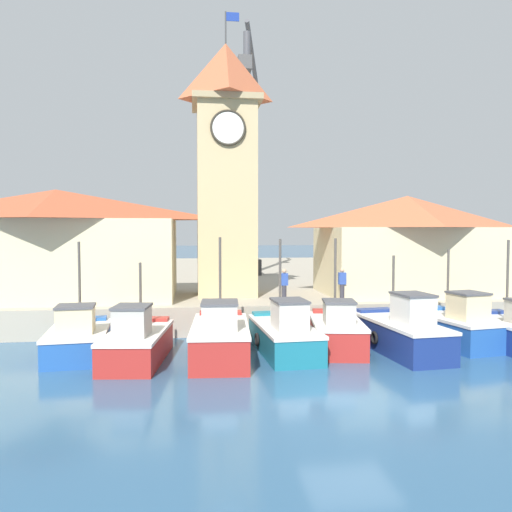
# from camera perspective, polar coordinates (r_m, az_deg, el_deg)

# --- Properties ---
(ground_plane) EXTENTS (300.00, 300.00, 0.00)m
(ground_plane) POSITION_cam_1_polar(r_m,az_deg,el_deg) (14.77, 10.63, -15.79)
(ground_plane) COLOR #2D567A
(quay_wharf) EXTENTS (120.00, 40.00, 1.34)m
(quay_wharf) POSITION_cam_1_polar(r_m,az_deg,el_deg) (42.43, -1.25, -2.60)
(quay_wharf) COLOR #A89E89
(quay_wharf) RESTS_ON ground
(fishing_boat_far_left) EXTENTS (2.52, 4.30, 4.31)m
(fishing_boat_far_left) POSITION_cam_1_polar(r_m,az_deg,el_deg) (20.11, -19.63, -8.84)
(fishing_boat_far_left) COLOR #2356A8
(fishing_boat_far_left) RESTS_ON ground
(fishing_boat_left_outer) EXTENTS (2.41, 4.76, 3.55)m
(fishing_boat_left_outer) POSITION_cam_1_polar(r_m,az_deg,el_deg) (18.73, -13.44, -9.49)
(fishing_boat_left_outer) COLOR #AD2823
(fishing_boat_left_outer) RESTS_ON ground
(fishing_boat_left_inner) EXTENTS (2.38, 5.07, 4.48)m
(fishing_boat_left_inner) POSITION_cam_1_polar(r_m,az_deg,el_deg) (18.61, -4.13, -9.29)
(fishing_boat_left_inner) COLOR #AD2823
(fishing_boat_left_inner) RESTS_ON ground
(fishing_boat_mid_left) EXTENTS (2.24, 5.19, 4.40)m
(fishing_boat_mid_left) POSITION_cam_1_polar(r_m,az_deg,el_deg) (19.51, 3.24, -8.91)
(fishing_boat_mid_left) COLOR #196B7F
(fishing_boat_mid_left) RESTS_ON ground
(fishing_boat_center) EXTENTS (2.54, 4.44, 4.42)m
(fishing_boat_center) POSITION_cam_1_polar(r_m,az_deg,el_deg) (20.23, 9.18, -8.50)
(fishing_boat_center) COLOR #AD2823
(fishing_boat_center) RESTS_ON ground
(fishing_boat_mid_right) EXTENTS (2.33, 5.22, 3.74)m
(fishing_boat_mid_right) POSITION_cam_1_polar(r_m,az_deg,el_deg) (20.28, 16.30, -8.34)
(fishing_boat_mid_right) COLOR navy
(fishing_boat_mid_right) RESTS_ON ground
(fishing_boat_right_inner) EXTENTS (2.71, 4.45, 3.94)m
(fishing_boat_right_inner) POSITION_cam_1_polar(r_m,az_deg,el_deg) (22.31, 21.91, -7.50)
(fishing_boat_right_inner) COLOR #2356A8
(fishing_boat_right_inner) RESTS_ON ground
(clock_tower) EXTENTS (3.48, 3.48, 14.63)m
(clock_tower) POSITION_cam_1_polar(r_m,az_deg,el_deg) (26.42, -3.44, 10.60)
(clock_tower) COLOR tan
(clock_tower) RESTS_ON quay_wharf
(warehouse_left) EXTENTS (11.94, 6.28, 5.42)m
(warehouse_left) POSITION_cam_1_polar(r_m,az_deg,el_deg) (26.64, -21.83, 1.36)
(warehouse_left) COLOR beige
(warehouse_left) RESTS_ON quay_wharf
(warehouse_right) EXTENTS (9.33, 6.00, 5.25)m
(warehouse_right) POSITION_cam_1_polar(r_m,az_deg,el_deg) (28.02, 16.87, 1.36)
(warehouse_right) COLOR beige
(warehouse_right) RESTS_ON quay_wharf
(port_crane_near) EXTENTS (2.87, 8.71, 19.44)m
(port_crane_near) POSITION_cam_1_polar(r_m,az_deg,el_deg) (38.92, -0.99, 8.70)
(port_crane_near) COLOR #353539
(port_crane_near) RESTS_ON quay_wharf
(dock_worker_near_tower) EXTENTS (0.34, 0.22, 1.62)m
(dock_worker_near_tower) POSITION_cam_1_polar(r_m,az_deg,el_deg) (23.23, 3.24, -3.38)
(dock_worker_near_tower) COLOR #33333D
(dock_worker_near_tower) RESTS_ON quay_wharf
(dock_worker_along_quay) EXTENTS (0.34, 0.22, 1.62)m
(dock_worker_along_quay) POSITION_cam_1_polar(r_m,az_deg,el_deg) (23.99, 9.82, -3.22)
(dock_worker_along_quay) COLOR #33333D
(dock_worker_along_quay) RESTS_ON quay_wharf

